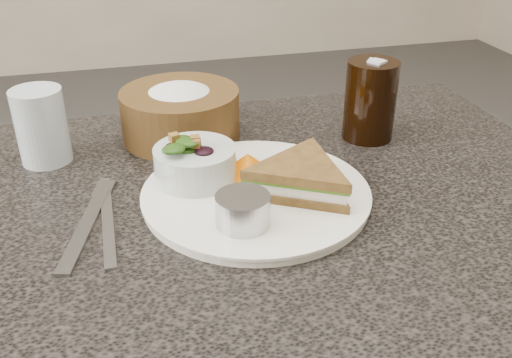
{
  "coord_description": "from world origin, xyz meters",
  "views": [
    {
      "loc": [
        -0.14,
        -0.62,
        1.14
      ],
      "look_at": [
        0.02,
        0.0,
        0.78
      ],
      "focal_mm": 40.0,
      "sensor_mm": 36.0,
      "label": 1
    }
  ],
  "objects_px": {
    "sandwich": "(301,178)",
    "bread_basket": "(180,106)",
    "dressing_ramekin": "(243,210)",
    "salad_bowl": "(195,158)",
    "water_glass": "(41,126)",
    "cola_glass": "(371,97)",
    "dinner_plate": "(256,195)"
  },
  "relations": [
    {
      "from": "sandwich",
      "to": "bread_basket",
      "type": "height_order",
      "value": "bread_basket"
    },
    {
      "from": "dressing_ramekin",
      "to": "bread_basket",
      "type": "xyz_separation_m",
      "value": [
        -0.03,
        0.3,
        0.02
      ]
    },
    {
      "from": "salad_bowl",
      "to": "dressing_ramekin",
      "type": "relative_size",
      "value": 1.69
    },
    {
      "from": "sandwich",
      "to": "water_glass",
      "type": "xyz_separation_m",
      "value": [
        -0.33,
        0.21,
        0.02
      ]
    },
    {
      "from": "bread_basket",
      "to": "water_glass",
      "type": "height_order",
      "value": "water_glass"
    },
    {
      "from": "cola_glass",
      "to": "water_glass",
      "type": "xyz_separation_m",
      "value": [
        -0.5,
        0.04,
        -0.01
      ]
    },
    {
      "from": "dinner_plate",
      "to": "water_glass",
      "type": "height_order",
      "value": "water_glass"
    },
    {
      "from": "sandwich",
      "to": "cola_glass",
      "type": "bearing_deg",
      "value": 73.96
    },
    {
      "from": "bread_basket",
      "to": "cola_glass",
      "type": "xyz_separation_m",
      "value": [
        0.29,
        -0.08,
        0.02
      ]
    },
    {
      "from": "bread_basket",
      "to": "dressing_ramekin",
      "type": "bearing_deg",
      "value": -83.89
    },
    {
      "from": "dinner_plate",
      "to": "dressing_ramekin",
      "type": "height_order",
      "value": "dressing_ramekin"
    },
    {
      "from": "dressing_ramekin",
      "to": "bread_basket",
      "type": "bearing_deg",
      "value": 96.11
    },
    {
      "from": "salad_bowl",
      "to": "cola_glass",
      "type": "distance_m",
      "value": 0.31
    },
    {
      "from": "bread_basket",
      "to": "cola_glass",
      "type": "distance_m",
      "value": 0.3
    },
    {
      "from": "water_glass",
      "to": "salad_bowl",
      "type": "bearing_deg",
      "value": -33.95
    },
    {
      "from": "salad_bowl",
      "to": "dressing_ramekin",
      "type": "distance_m",
      "value": 0.13
    },
    {
      "from": "sandwich",
      "to": "dinner_plate",
      "type": "bearing_deg",
      "value": -169.62
    },
    {
      "from": "sandwich",
      "to": "bread_basket",
      "type": "bearing_deg",
      "value": 146.81
    },
    {
      "from": "salad_bowl",
      "to": "cola_glass",
      "type": "relative_size",
      "value": 0.8
    },
    {
      "from": "bread_basket",
      "to": "cola_glass",
      "type": "bearing_deg",
      "value": -14.82
    },
    {
      "from": "dinner_plate",
      "to": "dressing_ramekin",
      "type": "bearing_deg",
      "value": -115.6
    },
    {
      "from": "salad_bowl",
      "to": "sandwich",
      "type": "bearing_deg",
      "value": -29.3
    },
    {
      "from": "dressing_ramekin",
      "to": "cola_glass",
      "type": "bearing_deg",
      "value": 40.03
    },
    {
      "from": "dinner_plate",
      "to": "cola_glass",
      "type": "distance_m",
      "value": 0.27
    },
    {
      "from": "dinner_plate",
      "to": "salad_bowl",
      "type": "bearing_deg",
      "value": 144.27
    },
    {
      "from": "dinner_plate",
      "to": "water_glass",
      "type": "xyz_separation_m",
      "value": [
        -0.27,
        0.19,
        0.05
      ]
    },
    {
      "from": "salad_bowl",
      "to": "dressing_ramekin",
      "type": "xyz_separation_m",
      "value": [
        0.04,
        -0.13,
        -0.01
      ]
    },
    {
      "from": "salad_bowl",
      "to": "water_glass",
      "type": "relative_size",
      "value": 1.0
    },
    {
      "from": "dinner_plate",
      "to": "sandwich",
      "type": "relative_size",
      "value": 1.84
    },
    {
      "from": "bread_basket",
      "to": "water_glass",
      "type": "relative_size",
      "value": 1.69
    },
    {
      "from": "dressing_ramekin",
      "to": "cola_glass",
      "type": "xyz_separation_m",
      "value": [
        0.26,
        0.22,
        0.04
      ]
    },
    {
      "from": "salad_bowl",
      "to": "dressing_ramekin",
      "type": "bearing_deg",
      "value": -74.01
    }
  ]
}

